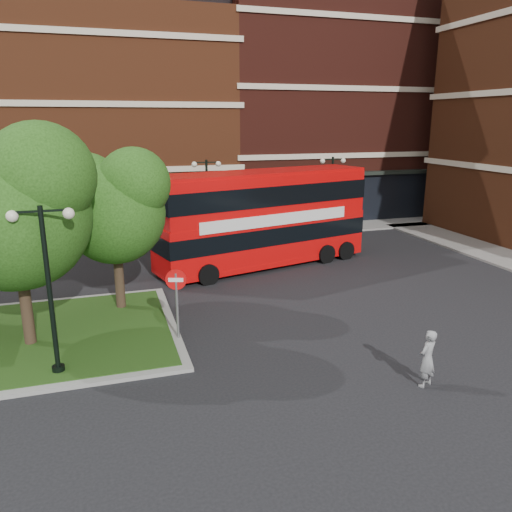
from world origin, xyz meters
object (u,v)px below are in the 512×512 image
object	(u,v)px
woman	(427,358)
car_white	(315,223)
bus	(264,212)
car_silver	(79,237)

from	to	relation	value
woman	car_white	size ratio (longest dim) A/B	0.43
bus	woman	xyz separation A→B (m)	(0.60, -12.72, -1.93)
bus	car_silver	size ratio (longest dim) A/B	3.15
woman	car_silver	world-z (taller)	woman
bus	woman	distance (m)	12.88
bus	car_white	xyz separation A→B (m)	(5.70, 6.39, -2.13)
woman	bus	bearing A→B (deg)	-111.06
woman	car_silver	bearing A→B (deg)	-87.42
bus	car_silver	world-z (taller)	bus
woman	car_white	world-z (taller)	woman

